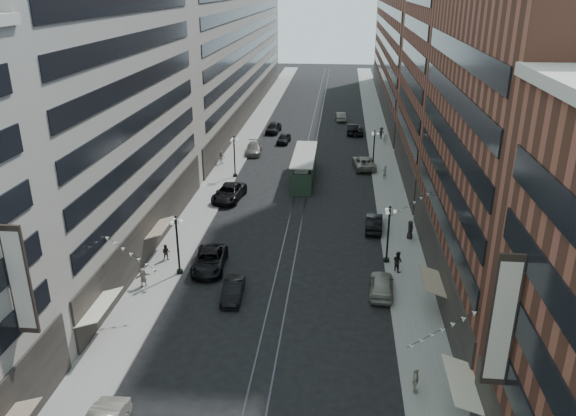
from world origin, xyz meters
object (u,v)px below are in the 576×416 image
at_px(pedestrian_6, 221,158).
at_px(pedestrian_extra_0, 143,277).
at_px(car_10, 374,223).
at_px(pedestrian_9, 381,133).
at_px(car_4, 382,285).
at_px(pedestrian_7, 398,261).
at_px(lamppost_sw_far, 178,243).
at_px(car_2, 209,260).
at_px(car_13, 284,138).
at_px(car_5, 233,290).
at_px(pedestrian_2, 166,253).
at_px(car_11, 364,163).
at_px(lamppost_sw_mid, 234,155).
at_px(streetcar, 304,168).
at_px(pedestrian_5, 218,196).
at_px(pedestrian_extra_1, 410,230).
at_px(car_9, 274,128).
at_px(car_12, 358,131).
at_px(pedestrian_extra_2, 385,139).
at_px(car_14, 340,116).
at_px(pedestrian_4, 416,380).
at_px(lamppost_se_mid, 374,148).
at_px(pedestrian_8, 385,172).
at_px(car_7, 229,193).
at_px(car_8, 254,149).
at_px(lamppost_se_far, 388,232).
at_px(car_extra_0, 353,129).

distance_m(pedestrian_6, pedestrian_extra_0, 34.87).
xyz_separation_m(car_10, pedestrian_9, (2.92, 37.11, 0.30)).
bearing_deg(car_4, pedestrian_7, -109.13).
bearing_deg(lamppost_sw_far, car_2, 29.24).
bearing_deg(car_13, car_5, -83.38).
relative_size(pedestrian_2, car_11, 0.26).
xyz_separation_m(lamppost_sw_mid, streetcar, (9.20, 0.00, -1.47)).
bearing_deg(car_13, streetcar, -70.14).
xyz_separation_m(pedestrian_5, pedestrian_extra_1, (21.37, -8.20, 0.21)).
bearing_deg(car_9, car_12, 5.92).
bearing_deg(pedestrian_extra_2, pedestrian_2, -128.00).
bearing_deg(car_4, car_14, -82.80).
distance_m(car_13, pedestrian_extra_2, 16.16).
bearing_deg(car_12, pedestrian_5, 65.61).
relative_size(lamppost_sw_mid, pedestrian_4, 3.18).
bearing_deg(pedestrian_9, car_13, 173.71).
xyz_separation_m(car_10, car_13, (-12.90, 33.41, -0.04)).
height_order(lamppost_se_mid, pedestrian_8, lamppost_se_mid).
relative_size(car_7, pedestrian_extra_1, 3.30).
bearing_deg(pedestrian_extra_0, pedestrian_7, 153.41).
bearing_deg(pedestrian_8, car_9, -96.32).
xyz_separation_m(car_8, pedestrian_5, (-1.10, -20.76, 0.09)).
bearing_deg(car_5, car_12, 76.03).
height_order(car_4, pedestrian_extra_0, pedestrian_extra_0).
height_order(car_4, car_14, car_4).
xyz_separation_m(car_8, car_14, (12.90, 23.45, 0.00)).
xyz_separation_m(car_11, pedestrian_5, (-17.46, -15.08, 0.06)).
bearing_deg(pedestrian_2, pedestrian_7, -10.39).
relative_size(pedestrian_2, car_14, 0.31).
relative_size(lamppost_sw_far, lamppost_se_far, 1.00).
distance_m(car_5, pedestrian_extra_1, 20.23).
xyz_separation_m(lamppost_se_far, pedestrian_8, (1.32, 23.79, -1.99)).
relative_size(car_5, car_9, 0.85).
relative_size(lamppost_se_mid, car_10, 1.13).
relative_size(car_2, pedestrian_extra_1, 3.12).
bearing_deg(streetcar, car_10, -61.59).
height_order(pedestrian_9, pedestrian_extra_2, pedestrian_9).
bearing_deg(car_10, pedestrian_9, -90.42).
bearing_deg(car_13, lamppost_se_mid, -37.50).
bearing_deg(pedestrian_6, pedestrian_5, 112.90).
height_order(lamppost_se_mid, car_13, lamppost_se_mid).
xyz_separation_m(car_9, pedestrian_extra_2, (18.63, -6.66, 0.18)).
bearing_deg(car_10, pedestrian_7, 104.06).
xyz_separation_m(lamppost_sw_far, lamppost_se_mid, (18.40, 32.00, 0.00)).
bearing_deg(pedestrian_extra_2, lamppost_sw_mid, -149.25).
height_order(pedestrian_7, pedestrian_extra_0, pedestrian_7).
bearing_deg(lamppost_se_far, car_extra_0, 92.86).
xyz_separation_m(car_2, car_5, (3.05, -4.85, -0.10)).
bearing_deg(car_2, car_13, 82.88).
height_order(car_2, car_14, car_2).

